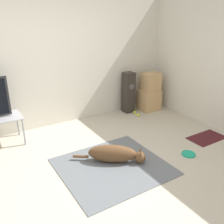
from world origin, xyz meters
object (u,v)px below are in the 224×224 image
Objects in this scene: cardboard_box_lower at (149,100)px; tennis_ball_by_boxes at (135,112)px; cardboard_box_upper at (151,82)px; floor_speaker at (128,93)px; frisbee at (189,154)px; dog at (115,154)px; tennis_ball_near_speaker at (138,115)px.

cardboard_box_lower is 7.06× the size of tennis_ball_by_boxes.
cardboard_box_upper is 0.57m from floor_speaker.
tennis_ball_by_boxes is at bearing 80.15° from frisbee.
dog is 13.99× the size of tennis_ball_by_boxes.
frisbee is 1.91m from tennis_ball_by_boxes.
cardboard_box_lower is (0.77, 1.92, 0.22)m from frisbee.
dog is 2.16m from floor_speaker.
floor_speaker is 0.47m from tennis_ball_by_boxes.
tennis_ball_by_boxes is 1.00× the size of tennis_ball_near_speaker.
frisbee is 0.48× the size of cardboard_box_lower.
cardboard_box_lower is at bearing -16.98° from floor_speaker.
dog reaches higher than frisbee.
tennis_ball_by_boxes is at bearing -74.99° from floor_speaker.
tennis_ball_near_speaker is (-0.47, -0.22, -0.20)m from cardboard_box_lower.
frisbee is 0.55× the size of cardboard_box_upper.
cardboard_box_upper reaches higher than dog.
cardboard_box_upper is (0.01, -0.01, 0.44)m from cardboard_box_lower.
tennis_ball_near_speaker is at bearing -99.50° from tennis_ball_by_boxes.
cardboard_box_lower is at bearing 135.66° from cardboard_box_upper.
dog is 1.98× the size of cardboard_box_lower.
floor_speaker is (0.28, 2.07, 0.45)m from frisbee.
cardboard_box_lower is at bearing 68.16° from frisbee.
cardboard_box_upper reaches higher than tennis_ball_near_speaker.
cardboard_box_lower is 0.56m from tennis_ball_near_speaker.
dog is at bearing -138.44° from tennis_ball_near_speaker.
tennis_ball_by_boxes is at bearing -177.06° from cardboard_box_upper.
dog is 13.99× the size of tennis_ball_near_speaker.
floor_speaker reaches higher than frisbee.
frisbee is 3.38× the size of tennis_ball_by_boxes.
tennis_ball_near_speaker is at bearing -157.03° from cardboard_box_upper.
cardboard_box_lower reaches higher than frisbee.
cardboard_box_upper is 6.16× the size of tennis_ball_near_speaker.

